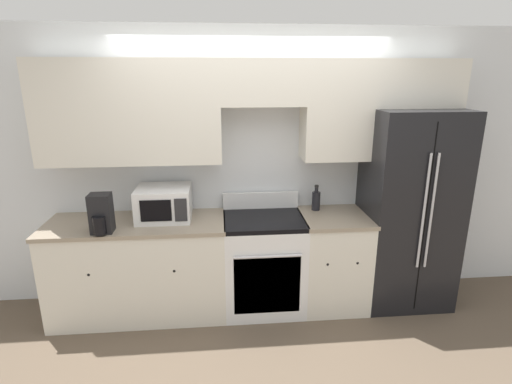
# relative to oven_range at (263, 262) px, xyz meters

# --- Properties ---
(ground_plane) EXTENTS (12.00, 12.00, 0.00)m
(ground_plane) POSITION_rel_oven_range_xyz_m (-0.07, -0.31, -0.46)
(ground_plane) COLOR brown
(wall_back) EXTENTS (8.00, 0.39, 2.60)m
(wall_back) POSITION_rel_oven_range_xyz_m (-0.08, 0.26, 1.10)
(wall_back) COLOR silver
(wall_back) RESTS_ON ground_plane
(lower_cabinets_left) EXTENTS (1.59, 0.64, 0.91)m
(lower_cabinets_left) POSITION_rel_oven_range_xyz_m (-1.15, -0.00, -0.00)
(lower_cabinets_left) COLOR silver
(lower_cabinets_left) RESTS_ON ground_plane
(lower_cabinets_right) EXTENTS (0.63, 0.64, 0.91)m
(lower_cabinets_right) POSITION_rel_oven_range_xyz_m (0.67, -0.00, -0.00)
(lower_cabinets_right) COLOR silver
(lower_cabinets_right) RESTS_ON ground_plane
(oven_range) EXTENTS (0.74, 0.65, 1.07)m
(oven_range) POSITION_rel_oven_range_xyz_m (0.00, 0.00, 0.00)
(oven_range) COLOR white
(oven_range) RESTS_ON ground_plane
(refrigerator) EXTENTS (0.82, 0.75, 1.88)m
(refrigerator) POSITION_rel_oven_range_xyz_m (1.38, 0.05, 0.48)
(refrigerator) COLOR black
(refrigerator) RESTS_ON ground_plane
(microwave) EXTENTS (0.48, 0.42, 0.29)m
(microwave) POSITION_rel_oven_range_xyz_m (-0.90, 0.07, 0.60)
(microwave) COLOR white
(microwave) RESTS_ON lower_cabinets_left
(bottle) EXTENTS (0.08, 0.08, 0.25)m
(bottle) POSITION_rel_oven_range_xyz_m (0.53, 0.18, 0.55)
(bottle) COLOR black
(bottle) RESTS_ON lower_cabinets_right
(electric_kettle) EXTENTS (0.17, 0.21, 0.33)m
(electric_kettle) POSITION_rel_oven_range_xyz_m (-1.38, -0.22, 0.60)
(electric_kettle) COLOR black
(electric_kettle) RESTS_ON lower_cabinets_left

